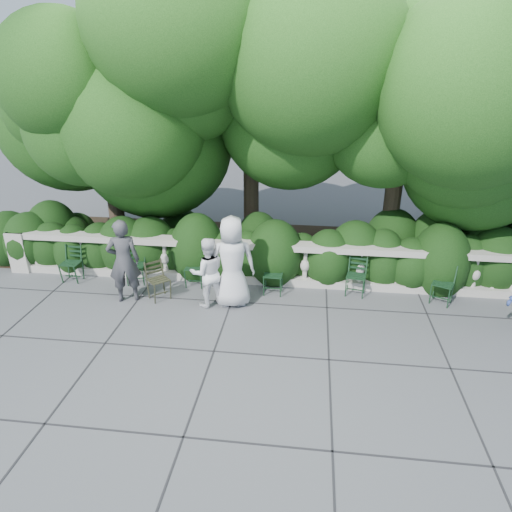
# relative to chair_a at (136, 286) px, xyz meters

# --- Properties ---
(ground) EXTENTS (90.00, 90.00, 0.00)m
(ground) POSITION_rel_chair_a_xyz_m (2.77, -1.28, 0.00)
(ground) COLOR #494B50
(ground) RESTS_ON ground
(balustrade) EXTENTS (12.00, 0.44, 1.00)m
(balustrade) POSITION_rel_chair_a_xyz_m (2.77, 0.52, 0.49)
(balustrade) COLOR #9E998E
(balustrade) RESTS_ON ground
(shrub_hedge) EXTENTS (15.00, 2.60, 1.70)m
(shrub_hedge) POSITION_rel_chair_a_xyz_m (2.77, 1.72, 0.00)
(shrub_hedge) COLOR black
(shrub_hedge) RESTS_ON ground
(tree_canopy) EXTENTS (15.04, 6.52, 6.78)m
(tree_canopy) POSITION_rel_chair_a_xyz_m (3.46, 1.91, 3.96)
(tree_canopy) COLOR #3F3023
(tree_canopy) RESTS_ON ground
(chair_a) EXTENTS (0.52, 0.55, 0.84)m
(chair_a) POSITION_rel_chair_a_xyz_m (0.00, 0.00, 0.00)
(chair_a) COLOR black
(chair_a) RESTS_ON ground
(chair_b) EXTENTS (0.44, 0.48, 0.84)m
(chair_b) POSITION_rel_chair_a_xyz_m (-1.54, -0.07, 0.00)
(chair_b) COLOR black
(chair_b) RESTS_ON ground
(chair_c) EXTENTS (0.46, 0.50, 0.84)m
(chair_c) POSITION_rel_chair_a_xyz_m (3.10, -0.12, 0.00)
(chair_c) COLOR black
(chair_c) RESTS_ON ground
(chair_d) EXTENTS (0.46, 0.50, 0.84)m
(chair_d) POSITION_rel_chair_a_xyz_m (1.33, 0.03, 0.00)
(chair_d) COLOR black
(chair_d) RESTS_ON ground
(chair_e) EXTENTS (0.61, 0.62, 0.84)m
(chair_e) POSITION_rel_chair_a_xyz_m (6.57, -0.11, 0.00)
(chair_e) COLOR black
(chair_e) RESTS_ON ground
(chair_f) EXTENTS (0.52, 0.56, 0.84)m
(chair_f) POSITION_rel_chair_a_xyz_m (4.85, 0.04, 0.00)
(chair_f) COLOR black
(chair_f) RESTS_ON ground
(chair_weathered) EXTENTS (0.65, 0.65, 0.84)m
(chair_weathered) POSITION_rel_chair_a_xyz_m (0.83, -0.62, 0.00)
(chair_weathered) COLOR black
(chair_weathered) RESTS_ON ground
(person_businessman) EXTENTS (1.05, 0.80, 1.92)m
(person_businessman) POSITION_rel_chair_a_xyz_m (2.32, -0.55, 0.96)
(person_businessman) COLOR silver
(person_businessman) RESTS_ON ground
(person_woman_grey) EXTENTS (0.76, 0.62, 1.80)m
(person_woman_grey) POSITION_rel_chair_a_xyz_m (0.07, -0.64, 0.90)
(person_woman_grey) COLOR #3A3A3F
(person_woman_grey) RESTS_ON ground
(person_casual_man) EXTENTS (0.88, 0.79, 1.48)m
(person_casual_man) POSITION_rel_chair_a_xyz_m (1.83, -0.64, 0.74)
(person_casual_man) COLOR white
(person_casual_man) RESTS_ON ground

